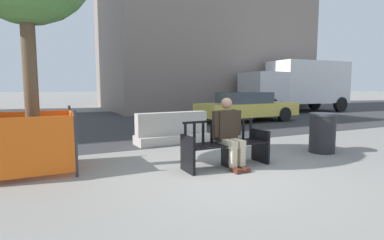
{
  "coord_description": "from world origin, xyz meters",
  "views": [
    {
      "loc": [
        -2.68,
        -4.27,
        1.52
      ],
      "look_at": [
        0.34,
        1.97,
        0.75
      ],
      "focal_mm": 28.0,
      "sensor_mm": 36.0,
      "label": 1
    }
  ],
  "objects": [
    {
      "name": "ground_plane",
      "position": [
        0.0,
        0.0,
        0.0
      ],
      "size": [
        200.0,
        200.0,
        0.0
      ],
      "primitive_type": "plane",
      "color": "gray"
    },
    {
      "name": "street_asphalt",
      "position": [
        0.0,
        8.7,
        0.0
      ],
      "size": [
        120.0,
        12.0,
        0.01
      ],
      "primitive_type": "cube",
      "color": "#333335",
      "rests_on": "ground"
    },
    {
      "name": "street_bench",
      "position": [
        0.34,
        0.49,
        0.4
      ],
      "size": [
        1.7,
        0.56,
        0.88
      ],
      "color": "black",
      "rests_on": "ground"
    },
    {
      "name": "seated_person",
      "position": [
        0.37,
        0.44,
        0.69
      ],
      "size": [
        0.58,
        0.73,
        1.31
      ],
      "color": "#2D2319",
      "rests_on": "ground"
    },
    {
      "name": "jersey_barrier_centre",
      "position": [
        0.33,
        3.18,
        0.34
      ],
      "size": [
        2.03,
        0.77,
        0.84
      ],
      "color": "#ADA89E",
      "rests_on": "ground"
    },
    {
      "name": "construction_fence",
      "position": [
        -2.92,
        1.66,
        0.57
      ],
      "size": [
        1.33,
        1.33,
        1.14
      ],
      "color": "#2D2D33",
      "rests_on": "ground"
    },
    {
      "name": "car_taxi_near",
      "position": [
        5.19,
        6.48,
        0.65
      ],
      "size": [
        4.57,
        1.99,
        1.29
      ],
      "color": "#DBC64C",
      "rests_on": "ground"
    },
    {
      "name": "delivery_truck",
      "position": [
        11.09,
        9.37,
        1.69
      ],
      "size": [
        6.87,
        2.53,
        3.05
      ],
      "color": "silver",
      "rests_on": "ground"
    },
    {
      "name": "trash_bin",
      "position": [
        3.03,
        0.58,
        0.46
      ],
      "size": [
        0.6,
        0.6,
        0.92
      ],
      "color": "#232326",
      "rests_on": "ground"
    }
  ]
}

